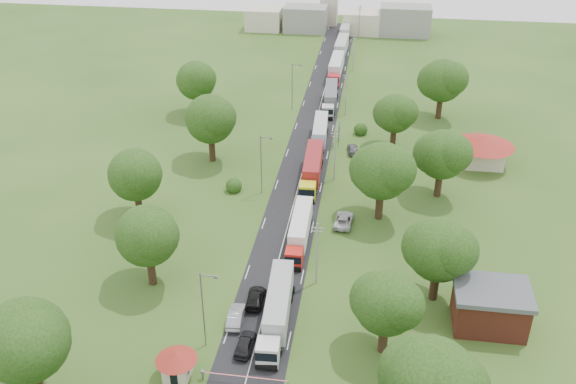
% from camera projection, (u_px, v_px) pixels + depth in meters
% --- Properties ---
extents(ground, '(260.00, 260.00, 0.00)m').
position_uv_depth(ground, '(282.00, 249.00, 88.18)').
color(ground, '#2A4918').
rests_on(ground, ground).
extents(road, '(8.00, 200.00, 0.04)m').
position_uv_depth(road, '(300.00, 180.00, 105.42)').
color(road, black).
rests_on(road, ground).
extents(boom_barrier, '(9.22, 0.35, 1.18)m').
position_uv_depth(boom_barrier, '(232.00, 376.00, 66.35)').
color(boom_barrier, slate).
rests_on(boom_barrier, ground).
extents(guard_booth, '(4.40, 4.40, 3.45)m').
position_uv_depth(guard_booth, '(176.00, 361.00, 66.46)').
color(guard_booth, beige).
rests_on(guard_booth, ground).
extents(info_sign, '(0.12, 3.10, 4.10)m').
position_uv_depth(info_sign, '(339.00, 129.00, 116.23)').
color(info_sign, slate).
rests_on(info_sign, ground).
extents(pole_1, '(1.60, 0.24, 9.00)m').
position_uv_depth(pole_1, '(317.00, 253.00, 79.15)').
color(pole_1, gray).
rests_on(pole_1, ground).
extents(pole_2, '(1.60, 0.24, 9.00)m').
position_uv_depth(pole_2, '(335.00, 154.00, 103.30)').
color(pole_2, gray).
rests_on(pole_2, ground).
extents(pole_3, '(1.60, 0.24, 9.00)m').
position_uv_depth(pole_3, '(346.00, 93.00, 127.44)').
color(pole_3, gray).
rests_on(pole_3, ground).
extents(pole_4, '(1.60, 0.24, 9.00)m').
position_uv_depth(pole_4, '(354.00, 51.00, 151.58)').
color(pole_4, gray).
rests_on(pole_4, ground).
extents(pole_5, '(1.60, 0.24, 9.00)m').
position_uv_depth(pole_5, '(359.00, 21.00, 175.72)').
color(pole_5, gray).
rests_on(pole_5, ground).
extents(lamp_0, '(2.03, 0.22, 10.00)m').
position_uv_depth(lamp_0, '(204.00, 306.00, 68.87)').
color(lamp_0, slate).
rests_on(lamp_0, ground).
extents(lamp_1, '(2.03, 0.22, 10.00)m').
position_uv_depth(lamp_1, '(262.00, 162.00, 99.05)').
color(lamp_1, slate).
rests_on(lamp_1, ground).
extents(lamp_2, '(2.03, 0.22, 10.00)m').
position_uv_depth(lamp_2, '(293.00, 84.00, 129.23)').
color(lamp_2, slate).
rests_on(lamp_2, ground).
extents(tree_1, '(9.60, 9.60, 12.05)m').
position_uv_depth(tree_1, '(432.00, 382.00, 56.36)').
color(tree_1, '#382616').
rests_on(tree_1, ground).
extents(tree_2, '(8.00, 8.00, 10.10)m').
position_uv_depth(tree_2, '(386.00, 303.00, 67.79)').
color(tree_2, '#382616').
rests_on(tree_2, ground).
extents(tree_3, '(8.80, 8.80, 11.07)m').
position_uv_depth(tree_3, '(439.00, 249.00, 75.37)').
color(tree_3, '#382616').
rests_on(tree_3, ground).
extents(tree_4, '(9.60, 9.60, 12.05)m').
position_uv_depth(tree_4, '(382.00, 170.00, 91.47)').
color(tree_4, '#382616').
rests_on(tree_4, ground).
extents(tree_5, '(8.80, 8.80, 11.07)m').
position_uv_depth(tree_5, '(442.00, 154.00, 97.54)').
color(tree_5, '#382616').
rests_on(tree_5, ground).
extents(tree_6, '(8.00, 8.00, 10.10)m').
position_uv_depth(tree_6, '(395.00, 113.00, 113.37)').
color(tree_6, '#382616').
rests_on(tree_6, ground).
extents(tree_7, '(9.60, 9.60, 12.05)m').
position_uv_depth(tree_7, '(442.00, 80.00, 124.58)').
color(tree_7, '#382616').
rests_on(tree_7, ground).
extents(tree_9, '(9.60, 9.60, 12.05)m').
position_uv_depth(tree_9, '(27.00, 339.00, 61.10)').
color(tree_9, '#382616').
rests_on(tree_9, ground).
extents(tree_10, '(8.80, 8.80, 11.07)m').
position_uv_depth(tree_10, '(147.00, 235.00, 78.01)').
color(tree_10, '#382616').
rests_on(tree_10, ground).
extents(tree_11, '(8.80, 8.80, 11.07)m').
position_uv_depth(tree_11, '(135.00, 174.00, 91.82)').
color(tree_11, '#382616').
rests_on(tree_11, ground).
extents(tree_12, '(9.60, 9.60, 12.05)m').
position_uv_depth(tree_12, '(210.00, 119.00, 108.02)').
color(tree_12, '#382616').
rests_on(tree_12, ground).
extents(tree_13, '(8.80, 8.80, 11.07)m').
position_uv_depth(tree_13, '(196.00, 80.00, 126.56)').
color(tree_13, '#382616').
rests_on(tree_13, ground).
extents(house_brick, '(8.60, 6.60, 5.20)m').
position_uv_depth(house_brick, '(490.00, 307.00, 73.29)').
color(house_brick, maroon).
rests_on(house_brick, ground).
extents(house_cream, '(10.08, 10.08, 5.80)m').
position_uv_depth(house_cream, '(483.00, 146.00, 108.51)').
color(house_cream, beige).
rests_on(house_cream, ground).
extents(distant_town, '(52.00, 8.00, 8.00)m').
position_uv_depth(distant_town, '(343.00, 20.00, 181.22)').
color(distant_town, gray).
rests_on(distant_town, ground).
extents(church, '(5.00, 5.00, 12.30)m').
position_uv_depth(church, '(329.00, 6.00, 187.76)').
color(church, beige).
rests_on(church, ground).
extents(truck_0, '(3.23, 14.94, 4.13)m').
position_uv_depth(truck_0, '(277.00, 309.00, 73.65)').
color(truck_0, silver).
rests_on(truck_0, ground).
extents(truck_1, '(2.50, 13.64, 3.78)m').
position_uv_depth(truck_1, '(300.00, 230.00, 88.56)').
color(truck_1, red).
rests_on(truck_1, ground).
extents(truck_2, '(3.03, 15.14, 4.19)m').
position_uv_depth(truck_2, '(312.00, 169.00, 104.26)').
color(truck_2, yellow).
rests_on(truck_2, ground).
extents(truck_3, '(2.89, 13.81, 3.82)m').
position_uv_depth(truck_3, '(320.00, 133.00, 116.89)').
color(truck_3, '#195C9A').
rests_on(truck_3, ground).
extents(truck_4, '(3.12, 14.34, 3.96)m').
position_uv_depth(truck_4, '(331.00, 98.00, 132.38)').
color(truck_4, silver).
rests_on(truck_4, ground).
extents(truck_5, '(2.85, 15.45, 4.28)m').
position_uv_depth(truck_5, '(336.00, 68.00, 148.30)').
color(truck_5, red).
rests_on(truck_5, ground).
extents(truck_6, '(2.92, 15.26, 4.22)m').
position_uv_depth(truck_6, '(341.00, 48.00, 161.91)').
color(truck_6, '#27693F').
rests_on(truck_6, ground).
extents(truck_7, '(2.53, 13.98, 3.88)m').
position_uv_depth(truck_7, '(345.00, 32.00, 175.91)').
color(truck_7, '#BBBBBB').
rests_on(truck_7, ground).
extents(car_lane_front, '(2.01, 4.60, 1.54)m').
position_uv_depth(car_lane_front, '(245.00, 344.00, 70.68)').
color(car_lane_front, black).
rests_on(car_lane_front, ground).
extents(car_lane_mid, '(1.92, 4.85, 1.57)m').
position_uv_depth(car_lane_mid, '(236.00, 316.00, 74.68)').
color(car_lane_mid, gray).
rests_on(car_lane_mid, ground).
extents(car_lane_rear, '(2.19, 5.01, 1.43)m').
position_uv_depth(car_lane_rear, '(256.00, 298.00, 77.78)').
color(car_lane_rear, black).
rests_on(car_lane_rear, ground).
extents(car_verge_near, '(2.88, 5.61, 1.51)m').
position_uv_depth(car_verge_near, '(344.00, 220.00, 93.27)').
color(car_verge_near, '#BEBEBE').
rests_on(car_verge_near, ground).
extents(car_verge_far, '(2.35, 4.56, 1.48)m').
position_uv_depth(car_verge_far, '(353.00, 149.00, 114.12)').
color(car_verge_far, '#53555B').
rests_on(car_verge_far, ground).
extents(pedestrian_booth, '(1.19, 1.14, 1.93)m').
position_uv_depth(pedestrian_booth, '(181.00, 377.00, 66.10)').
color(pedestrian_booth, gray).
rests_on(pedestrian_booth, ground).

